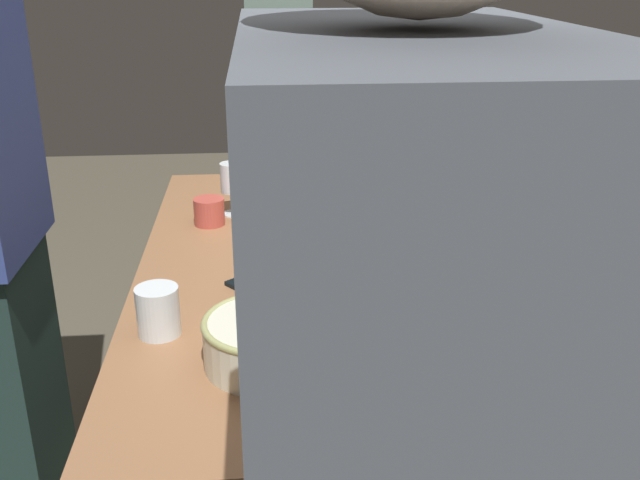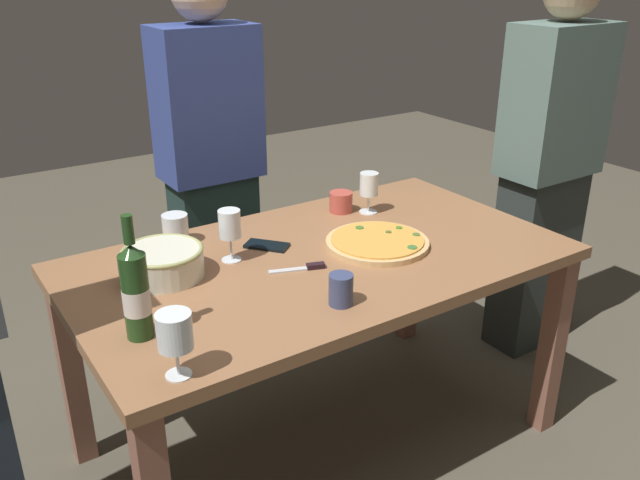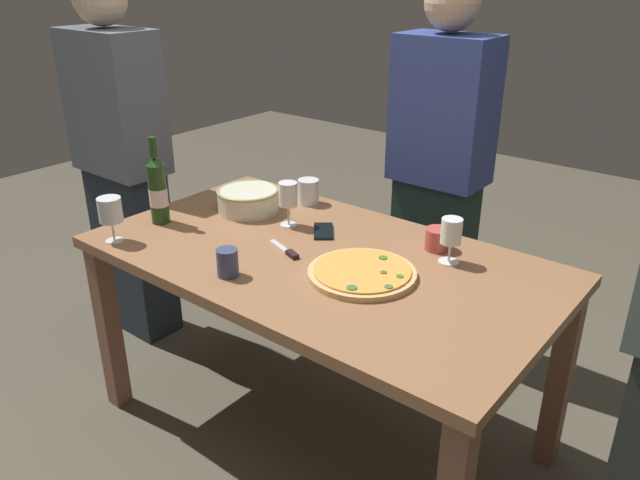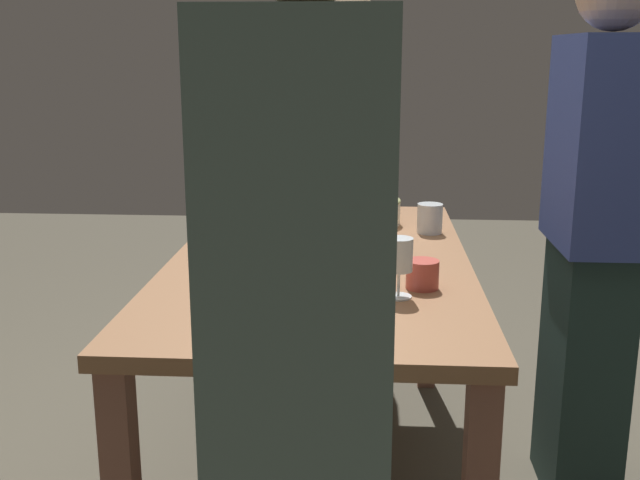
# 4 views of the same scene
# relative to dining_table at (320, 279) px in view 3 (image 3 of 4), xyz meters

# --- Properties ---
(ground_plane) EXTENTS (8.00, 8.00, 0.00)m
(ground_plane) POSITION_rel_dining_table_xyz_m (0.00, 0.00, -0.66)
(ground_plane) COLOR #514B3D
(dining_table) EXTENTS (1.60, 0.90, 0.75)m
(dining_table) POSITION_rel_dining_table_xyz_m (0.00, 0.00, 0.00)
(dining_table) COLOR #916340
(dining_table) RESTS_ON ground
(pizza) EXTENTS (0.35, 0.35, 0.03)m
(pizza) POSITION_rel_dining_table_xyz_m (0.20, -0.04, 0.11)
(pizza) COLOR tan
(pizza) RESTS_ON dining_table
(serving_bowl) EXTENTS (0.25, 0.25, 0.09)m
(serving_bowl) POSITION_rel_dining_table_xyz_m (-0.48, 0.14, 0.14)
(serving_bowl) COLOR silver
(serving_bowl) RESTS_ON dining_table
(wine_bottle) EXTENTS (0.07, 0.07, 0.33)m
(wine_bottle) POSITION_rel_dining_table_xyz_m (-0.66, -0.16, 0.22)
(wine_bottle) COLOR #20411A
(wine_bottle) RESTS_ON dining_table
(wine_glass_near_pizza) EXTENTS (0.07, 0.07, 0.16)m
(wine_glass_near_pizza) POSITION_rel_dining_table_xyz_m (0.37, 0.22, 0.20)
(wine_glass_near_pizza) COLOR white
(wine_glass_near_pizza) RESTS_ON dining_table
(wine_glass_by_bottle) EXTENTS (0.08, 0.08, 0.16)m
(wine_glass_by_bottle) POSITION_rel_dining_table_xyz_m (-0.65, -0.37, 0.21)
(wine_glass_by_bottle) COLOR white
(wine_glass_by_bottle) RESTS_ON dining_table
(wine_glass_far_left) EXTENTS (0.07, 0.07, 0.17)m
(wine_glass_far_left) POSITION_rel_dining_table_xyz_m (-0.26, 0.13, 0.21)
(wine_glass_far_left) COLOR white
(wine_glass_far_left) RESTS_ON dining_table
(cup_amber) EXTENTS (0.09, 0.09, 0.08)m
(cup_amber) POSITION_rel_dining_table_xyz_m (0.29, 0.29, 0.13)
(cup_amber) COLOR #BE4B3F
(cup_amber) RESTS_ON dining_table
(cup_ceramic) EXTENTS (0.09, 0.09, 0.10)m
(cup_ceramic) POSITION_rel_dining_table_xyz_m (-0.35, 0.36, 0.14)
(cup_ceramic) COLOR white
(cup_ceramic) RESTS_ON dining_table
(cup_spare) EXTENTS (0.07, 0.07, 0.09)m
(cup_spare) POSITION_rel_dining_table_xyz_m (-0.13, -0.30, 0.14)
(cup_spare) COLOR #39436A
(cup_spare) RESTS_ON dining_table
(cell_phone) EXTENTS (0.15, 0.16, 0.01)m
(cell_phone) POSITION_rel_dining_table_xyz_m (-0.11, 0.16, 0.10)
(cell_phone) COLOR black
(cell_phone) RESTS_ON dining_table
(pizza_knife) EXTENTS (0.17, 0.08, 0.02)m
(pizza_knife) POSITION_rel_dining_table_xyz_m (-0.10, -0.06, 0.10)
(pizza_knife) COLOR silver
(pizza_knife) RESTS_ON dining_table
(person_guest_left) EXTENTS (0.43, 0.24, 1.64)m
(person_guest_left) POSITION_rel_dining_table_xyz_m (-1.17, 0.04, 0.17)
(person_guest_left) COLOR #242F3D
(person_guest_left) RESTS_ON ground
(person_guest_right) EXTENTS (0.40, 0.24, 1.63)m
(person_guest_right) POSITION_rel_dining_table_xyz_m (-0.00, 0.81, 0.17)
(person_guest_right) COLOR #1F3330
(person_guest_right) RESTS_ON ground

